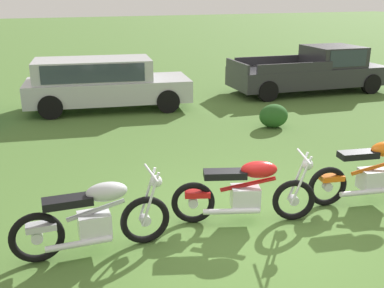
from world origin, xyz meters
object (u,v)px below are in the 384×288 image
at_px(motorcycle_red, 246,191).
at_px(car_silver, 101,80).
at_px(motorcycle_orange, 374,172).
at_px(pickup_truck_charcoal, 315,69).
at_px(motorcycle_silver, 94,218).
at_px(shrub_low, 274,116).

distance_m(motorcycle_red, car_silver, 7.53).
xyz_separation_m(motorcycle_orange, pickup_truck_charcoal, (4.49, 7.31, 0.26)).
relative_size(motorcycle_silver, motorcycle_orange, 0.96).
distance_m(motorcycle_silver, car_silver, 7.69).
xyz_separation_m(motorcycle_orange, shrub_low, (0.89, 4.21, -0.20)).
bearing_deg(motorcycle_orange, motorcycle_silver, -171.59).
relative_size(motorcycle_orange, pickup_truck_charcoal, 0.40).
xyz_separation_m(pickup_truck_charcoal, shrub_low, (-3.59, -3.10, -0.46)).
distance_m(motorcycle_red, shrub_low, 5.05).
height_order(motorcycle_silver, car_silver, car_silver).
xyz_separation_m(motorcycle_silver, shrub_low, (5.22, 3.98, -0.19)).
height_order(pickup_truck_charcoal, shrub_low, pickup_truck_charcoal).
height_order(motorcycle_red, shrub_low, motorcycle_red).
bearing_deg(car_silver, pickup_truck_charcoal, 7.40).
distance_m(motorcycle_orange, pickup_truck_charcoal, 8.58).
distance_m(car_silver, pickup_truck_charcoal, 7.07).
xyz_separation_m(motorcycle_red, shrub_low, (3.07, 4.01, -0.19)).
distance_m(motorcycle_orange, car_silver, 8.13).
bearing_deg(motorcycle_orange, car_silver, 119.88).
height_order(motorcycle_silver, shrub_low, motorcycle_silver).
bearing_deg(car_silver, motorcycle_silver, -92.67).
relative_size(motorcycle_red, motorcycle_orange, 0.95).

